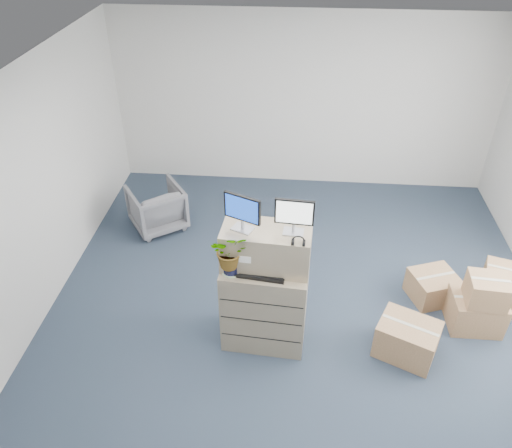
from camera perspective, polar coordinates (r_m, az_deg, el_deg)
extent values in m
plane|color=#222E3D|center=(5.94, 4.53, -12.17)|extent=(7.00, 7.00, 0.00)
cube|color=beige|center=(8.10, 5.55, 13.67)|extent=(6.00, 0.02, 2.80)
cube|color=gray|center=(5.50, 1.01, -9.14)|extent=(0.93, 0.61, 1.04)
cube|color=gray|center=(5.04, 1.18, -2.69)|extent=(0.92, 0.51, 0.45)
cube|color=#99999E|center=(4.91, -1.53, -0.51)|extent=(0.25, 0.22, 0.01)
cylinder|color=#99999E|center=(4.88, -1.54, 0.00)|extent=(0.03, 0.03, 0.09)
cube|color=black|center=(4.77, -1.58, 1.82)|extent=(0.37, 0.18, 0.28)
cube|color=navy|center=(4.76, -1.67, 1.73)|extent=(0.33, 0.15, 0.24)
cube|color=#99999E|center=(4.88, 4.29, -0.91)|extent=(0.21, 0.16, 0.01)
cylinder|color=#99999E|center=(4.84, 4.32, -0.41)|extent=(0.03, 0.03, 0.09)
cube|color=black|center=(4.74, 4.42, 1.37)|extent=(0.38, 0.06, 0.27)
cube|color=white|center=(4.73, 4.40, 1.27)|extent=(0.34, 0.03, 0.24)
torus|color=black|center=(4.71, 4.88, -1.97)|extent=(0.13, 0.02, 0.13)
cube|color=black|center=(5.05, 0.56, -5.66)|extent=(0.53, 0.27, 0.03)
ellipsoid|color=silver|center=(5.02, 4.59, -6.07)|extent=(0.11, 0.08, 0.04)
cylinder|color=gray|center=(5.10, 2.35, -3.71)|extent=(0.07, 0.07, 0.24)
cube|color=silver|center=(5.18, 0.87, -4.48)|extent=(0.07, 0.06, 0.02)
cube|color=black|center=(5.14, 0.88, -3.87)|extent=(0.06, 0.03, 0.12)
cube|color=black|center=(5.20, 4.91, -4.23)|extent=(0.22, 0.19, 0.05)
cube|color=#437EE7|center=(5.12, 4.49, -3.84)|extent=(0.27, 0.16, 0.10)
cylinder|color=#9BB28F|center=(5.09, -2.83, -5.44)|extent=(0.20, 0.20, 0.02)
cylinder|color=black|center=(5.04, -2.86, -4.82)|extent=(0.17, 0.17, 0.13)
imported|color=#295F1B|center=(4.94, -2.92, -3.31)|extent=(0.44, 0.48, 0.33)
imported|color=slate|center=(7.45, -11.28, 2.09)|extent=(0.97, 0.96, 0.73)
cube|color=#886142|center=(5.80, 16.87, -12.47)|extent=(0.76, 0.69, 0.43)
cube|color=#886142|center=(6.38, 23.77, -9.10)|extent=(0.58, 0.48, 0.42)
cube|color=#886142|center=(6.59, 19.56, -6.74)|extent=(0.66, 0.63, 0.35)
cube|color=#886142|center=(6.11, 24.91, -6.94)|extent=(0.45, 0.41, 0.33)
cube|color=#886142|center=(6.92, 26.97, -6.16)|extent=(0.71, 0.56, 0.44)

